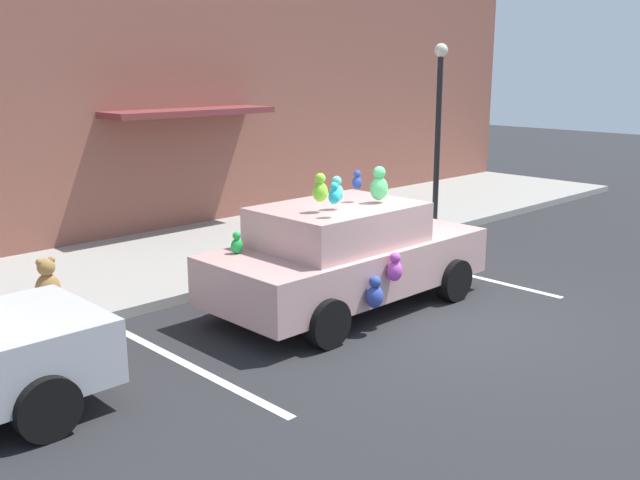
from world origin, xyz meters
name	(u,v)px	position (x,y,z in m)	size (l,w,h in m)	color
ground_plane	(436,318)	(0.00, 0.00, 0.00)	(60.00, 60.00, 0.00)	#262628
sidewalk	(222,249)	(0.00, 5.00, 0.07)	(24.00, 4.00, 0.15)	gray
storefront_building	(153,79)	(0.00, 7.14, 3.19)	(24.00, 1.25, 6.40)	brown
parking_stripe_front	(464,274)	(2.11, 1.00, 0.00)	(0.12, 3.60, 0.01)	silver
parking_stripe_rear	(190,366)	(-3.43, 1.00, 0.00)	(0.12, 3.60, 0.01)	silver
plush_covered_car	(346,254)	(-0.57, 1.21, 0.80)	(4.31, 2.15, 2.07)	#CB9E98
teddy_bear_on_sidewalk	(47,282)	(-3.81, 3.96, 0.46)	(0.35, 0.30, 0.68)	#9E723D
street_lamp_post	(439,114)	(4.60, 3.50, 2.46)	(0.28, 0.28, 3.75)	black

